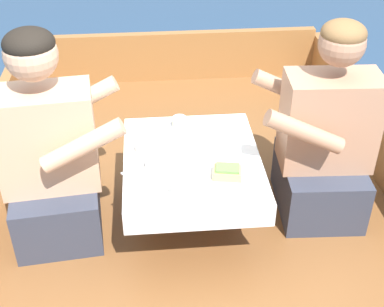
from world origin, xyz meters
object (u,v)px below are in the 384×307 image
object	(u,v)px
person_starboard	(324,143)
tin_can	(179,122)
coffee_cup_port	(181,189)
person_port	(51,159)
sandwich	(227,172)
coffee_cup_starboard	(143,147)

from	to	relation	value
person_starboard	tin_can	world-z (taller)	person_starboard
person_starboard	coffee_cup_port	distance (m)	0.72
person_starboard	coffee_cup_port	size ratio (longest dim) A/B	8.79
person_port	coffee_cup_port	xyz separation A→B (m)	(0.53, -0.25, -0.00)
sandwich	coffee_cup_port	distance (m)	0.22
person_port	person_starboard	distance (m)	1.19
coffee_cup_starboard	tin_can	size ratio (longest dim) A/B	1.39
person_starboard	tin_can	size ratio (longest dim) A/B	13.85
coffee_cup_port	tin_can	xyz separation A→B (m)	(0.03, 0.51, -0.00)
tin_can	coffee_cup_starboard	bearing A→B (deg)	-131.86
tin_can	coffee_cup_port	bearing A→B (deg)	-93.24
person_starboard	coffee_cup_starboard	distance (m)	0.80
sandwich	tin_can	bearing A→B (deg)	111.87
person_starboard	sandwich	size ratio (longest dim) A/B	7.23
sandwich	coffee_cup_port	world-z (taller)	coffee_cup_port
coffee_cup_port	tin_can	world-z (taller)	coffee_cup_port
person_port	sandwich	world-z (taller)	person_port
coffee_cup_port	tin_can	size ratio (longest dim) A/B	1.58
person_port	coffee_cup_starboard	distance (m)	0.39
sandwich	coffee_cup_starboard	size ratio (longest dim) A/B	1.38
sandwich	coffee_cup_starboard	world-z (taller)	sandwich
coffee_cup_port	coffee_cup_starboard	bearing A→B (deg)	114.31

